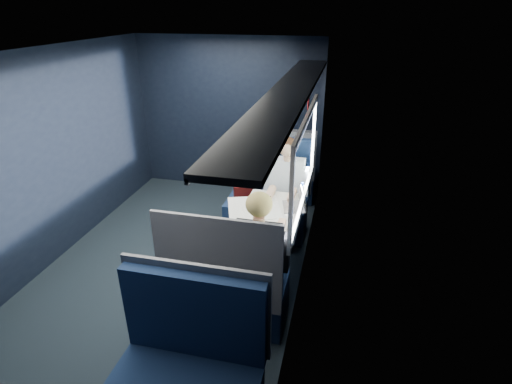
% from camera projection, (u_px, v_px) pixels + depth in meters
% --- Properties ---
extents(ground, '(2.80, 4.20, 0.01)m').
position_uv_depth(ground, '(181.00, 258.00, 4.66)').
color(ground, black).
extents(room_shell, '(3.00, 4.40, 2.40)m').
position_uv_depth(room_shell, '(171.00, 136.00, 4.02)').
color(room_shell, black).
rests_on(room_shell, ground).
extents(table, '(0.62, 1.00, 0.74)m').
position_uv_depth(table, '(268.00, 218.00, 4.16)').
color(table, '#54565E').
rests_on(table, ground).
extents(seat_bay_near, '(1.04, 0.62, 1.26)m').
position_uv_depth(seat_bay_near, '(267.00, 201.00, 5.07)').
color(seat_bay_near, '#0D1B3A').
rests_on(seat_bay_near, ground).
extents(seat_bay_far, '(1.04, 0.62, 1.26)m').
position_uv_depth(seat_bay_far, '(228.00, 287.00, 3.53)').
color(seat_bay_far, '#0D1B3A').
rests_on(seat_bay_far, ground).
extents(seat_row_front, '(1.04, 0.51, 1.16)m').
position_uv_depth(seat_row_front, '(280.00, 174.00, 5.89)').
color(seat_row_front, '#0D1B3A').
rests_on(seat_row_front, ground).
extents(seat_row_back, '(1.04, 0.51, 1.16)m').
position_uv_depth(seat_row_back, '(190.00, 372.00, 2.72)').
color(seat_row_back, '#0D1B3A').
rests_on(seat_row_back, ground).
extents(man, '(0.53, 0.56, 1.32)m').
position_uv_depth(man, '(286.00, 187.00, 4.74)').
color(man, black).
rests_on(man, ground).
extents(woman, '(0.53, 0.56, 1.32)m').
position_uv_depth(woman, '(260.00, 251.00, 3.49)').
color(woman, black).
rests_on(woman, ground).
extents(papers, '(0.76, 0.91, 0.01)m').
position_uv_depth(papers, '(255.00, 213.00, 4.09)').
color(papers, white).
rests_on(papers, table).
extents(laptop, '(0.28, 0.33, 0.22)m').
position_uv_depth(laptop, '(298.00, 203.00, 4.18)').
color(laptop, silver).
rests_on(laptop, table).
extents(bottle_small, '(0.06, 0.06, 0.19)m').
position_uv_depth(bottle_small, '(302.00, 192.00, 4.36)').
color(bottle_small, silver).
rests_on(bottle_small, table).
extents(cup, '(0.07, 0.07, 0.10)m').
position_uv_depth(cup, '(303.00, 192.00, 4.43)').
color(cup, white).
rests_on(cup, table).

